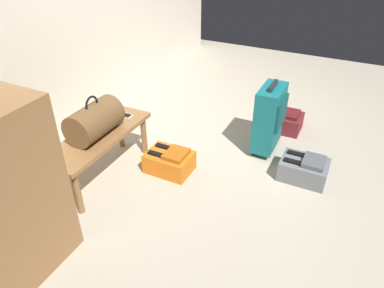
{
  "coord_description": "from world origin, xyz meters",
  "views": [
    {
      "loc": [
        -2.41,
        -0.95,
        1.88
      ],
      "look_at": [
        -0.16,
        0.16,
        0.25
      ],
      "focal_mm": 33.46,
      "sensor_mm": 36.0,
      "label": 1
    }
  ],
  "objects_px": {
    "bench": "(99,141)",
    "side_cabinet": "(4,194)",
    "duffel_bag_brown": "(94,121)",
    "cell_phone": "(124,115)",
    "backpack_maroon": "(283,121)",
    "backpack_grey": "(304,169)",
    "suitcase_upright_teal": "(269,118)",
    "backpack_orange": "(170,161)"
  },
  "relations": [
    {
      "from": "bench",
      "to": "duffel_bag_brown",
      "type": "height_order",
      "value": "duffel_bag_brown"
    },
    {
      "from": "bench",
      "to": "suitcase_upright_teal",
      "type": "height_order",
      "value": "suitcase_upright_teal"
    },
    {
      "from": "backpack_orange",
      "to": "backpack_maroon",
      "type": "relative_size",
      "value": 1.0
    },
    {
      "from": "cell_phone",
      "to": "backpack_maroon",
      "type": "xyz_separation_m",
      "value": [
        1.08,
        -1.16,
        -0.31
      ]
    },
    {
      "from": "backpack_grey",
      "to": "backpack_maroon",
      "type": "xyz_separation_m",
      "value": [
        0.73,
        0.37,
        0.0
      ]
    },
    {
      "from": "duffel_bag_brown",
      "to": "backpack_maroon",
      "type": "relative_size",
      "value": 1.16
    },
    {
      "from": "bench",
      "to": "duffel_bag_brown",
      "type": "relative_size",
      "value": 2.27
    },
    {
      "from": "backpack_maroon",
      "to": "side_cabinet",
      "type": "height_order",
      "value": "side_cabinet"
    },
    {
      "from": "suitcase_upright_teal",
      "to": "bench",
      "type": "bearing_deg",
      "value": 131.25
    },
    {
      "from": "bench",
      "to": "side_cabinet",
      "type": "xyz_separation_m",
      "value": [
        -0.93,
        -0.11,
        0.21
      ]
    },
    {
      "from": "backpack_maroon",
      "to": "side_cabinet",
      "type": "bearing_deg",
      "value": 156.11
    },
    {
      "from": "backpack_orange",
      "to": "side_cabinet",
      "type": "relative_size",
      "value": 0.35
    },
    {
      "from": "suitcase_upright_teal",
      "to": "backpack_grey",
      "type": "height_order",
      "value": "suitcase_upright_teal"
    },
    {
      "from": "backpack_grey",
      "to": "cell_phone",
      "type": "bearing_deg",
      "value": 103.04
    },
    {
      "from": "backpack_grey",
      "to": "backpack_maroon",
      "type": "relative_size",
      "value": 1.0
    },
    {
      "from": "bench",
      "to": "cell_phone",
      "type": "height_order",
      "value": "cell_phone"
    },
    {
      "from": "cell_phone",
      "to": "side_cabinet",
      "type": "height_order",
      "value": "side_cabinet"
    },
    {
      "from": "backpack_grey",
      "to": "side_cabinet",
      "type": "relative_size",
      "value": 0.35
    },
    {
      "from": "duffel_bag_brown",
      "to": "backpack_grey",
      "type": "height_order",
      "value": "duffel_bag_brown"
    },
    {
      "from": "backpack_maroon",
      "to": "side_cabinet",
      "type": "distance_m",
      "value": 2.63
    },
    {
      "from": "cell_phone",
      "to": "side_cabinet",
      "type": "relative_size",
      "value": 0.13
    },
    {
      "from": "duffel_bag_brown",
      "to": "side_cabinet",
      "type": "distance_m",
      "value": 0.93
    },
    {
      "from": "cell_phone",
      "to": "backpack_grey",
      "type": "height_order",
      "value": "cell_phone"
    },
    {
      "from": "cell_phone",
      "to": "backpack_maroon",
      "type": "height_order",
      "value": "cell_phone"
    },
    {
      "from": "cell_phone",
      "to": "side_cabinet",
      "type": "bearing_deg",
      "value": -175.15
    },
    {
      "from": "backpack_orange",
      "to": "side_cabinet",
      "type": "xyz_separation_m",
      "value": [
        -1.24,
        0.36,
        0.46
      ]
    },
    {
      "from": "bench",
      "to": "backpack_orange",
      "type": "xyz_separation_m",
      "value": [
        0.3,
        -0.47,
        -0.25
      ]
    },
    {
      "from": "cell_phone",
      "to": "backpack_orange",
      "type": "relative_size",
      "value": 0.38
    },
    {
      "from": "suitcase_upright_teal",
      "to": "backpack_orange",
      "type": "xyz_separation_m",
      "value": [
        -0.68,
        0.65,
        -0.25
      ]
    },
    {
      "from": "duffel_bag_brown",
      "to": "cell_phone",
      "type": "bearing_deg",
      "value": -0.33
    },
    {
      "from": "bench",
      "to": "backpack_grey",
      "type": "bearing_deg",
      "value": -65.25
    },
    {
      "from": "duffel_bag_brown",
      "to": "backpack_orange",
      "type": "distance_m",
      "value": 0.72
    },
    {
      "from": "bench",
      "to": "side_cabinet",
      "type": "height_order",
      "value": "side_cabinet"
    },
    {
      "from": "bench",
      "to": "cell_phone",
      "type": "bearing_deg",
      "value": -0.34
    },
    {
      "from": "backpack_grey",
      "to": "backpack_maroon",
      "type": "bearing_deg",
      "value": 26.53
    },
    {
      "from": "backpack_orange",
      "to": "backpack_maroon",
      "type": "bearing_deg",
      "value": -31.35
    },
    {
      "from": "bench",
      "to": "backpack_orange",
      "type": "distance_m",
      "value": 0.61
    },
    {
      "from": "duffel_bag_brown",
      "to": "backpack_maroon",
      "type": "distance_m",
      "value": 1.9
    },
    {
      "from": "bench",
      "to": "duffel_bag_brown",
      "type": "distance_m",
      "value": 0.19
    },
    {
      "from": "duffel_bag_brown",
      "to": "cell_phone",
      "type": "relative_size",
      "value": 3.06
    },
    {
      "from": "cell_phone",
      "to": "backpack_grey",
      "type": "relative_size",
      "value": 0.38
    },
    {
      "from": "bench",
      "to": "backpack_orange",
      "type": "height_order",
      "value": "bench"
    }
  ]
}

